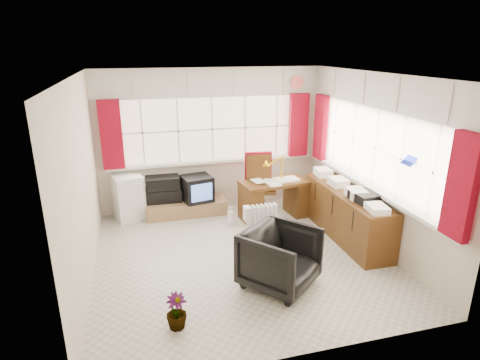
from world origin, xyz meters
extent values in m
plane|color=beige|center=(0.00, 0.00, 0.00)|extent=(4.00, 4.00, 0.00)
plane|color=beige|center=(0.00, 2.00, 1.25)|extent=(4.00, 0.00, 4.00)
plane|color=beige|center=(0.00, -2.00, 1.25)|extent=(4.00, 0.00, 4.00)
plane|color=beige|center=(-2.00, 0.00, 1.25)|extent=(0.00, 4.00, 4.00)
plane|color=beige|center=(2.00, 0.00, 1.25)|extent=(0.00, 4.00, 4.00)
plane|color=white|center=(0.00, 0.00, 2.50)|extent=(4.00, 4.00, 0.00)
plane|color=#F3E1C0|center=(0.00, 1.98, 1.45)|extent=(3.60, 0.00, 3.60)
cube|color=white|center=(0.00, 1.94, 0.87)|extent=(3.70, 0.12, 0.05)
cube|color=white|center=(-1.20, 1.97, 1.45)|extent=(0.03, 0.02, 1.10)
cube|color=white|center=(-0.60, 1.97, 1.45)|extent=(0.03, 0.02, 1.10)
cube|color=white|center=(0.00, 1.97, 1.45)|extent=(0.03, 0.02, 1.10)
cube|color=white|center=(0.60, 1.97, 1.45)|extent=(0.03, 0.02, 1.10)
cube|color=white|center=(1.20, 1.97, 1.45)|extent=(0.03, 0.02, 1.10)
plane|color=#F3E1C0|center=(1.98, 0.00, 1.45)|extent=(0.00, 3.60, 3.60)
cube|color=white|center=(1.94, 0.00, 0.87)|extent=(0.12, 3.70, 0.05)
cube|color=white|center=(1.97, -1.20, 1.45)|extent=(0.02, 0.03, 1.10)
cube|color=white|center=(1.97, -0.60, 1.45)|extent=(0.02, 0.03, 1.10)
cube|color=white|center=(1.97, 0.00, 1.45)|extent=(0.02, 0.03, 1.10)
cube|color=white|center=(1.97, 0.60, 1.45)|extent=(0.02, 0.03, 1.10)
cube|color=white|center=(1.97, 1.20, 1.45)|extent=(0.02, 0.03, 1.10)
cube|color=maroon|center=(-1.70, 1.90, 1.46)|extent=(0.35, 0.10, 1.15)
cube|color=maroon|center=(1.60, 1.90, 1.46)|extent=(0.35, 0.10, 1.15)
cube|color=maroon|center=(1.90, 1.60, 1.46)|extent=(0.10, 0.35, 1.15)
cube|color=maroon|center=(1.90, -1.70, 1.46)|extent=(0.10, 0.35, 1.15)
cube|color=beige|center=(0.00, 1.96, 2.25)|extent=(3.95, 0.08, 0.48)
cube|color=beige|center=(1.96, 0.00, 2.25)|extent=(0.08, 3.95, 0.48)
cube|color=#593215|center=(0.91, 1.19, 0.64)|extent=(1.21, 0.71, 0.05)
cube|color=#593215|center=(0.47, 1.13, 0.31)|extent=(0.33, 0.54, 0.61)
cube|color=#593215|center=(1.34, 1.25, 0.31)|extent=(0.33, 0.54, 0.61)
cube|color=white|center=(0.91, 1.19, 0.67)|extent=(0.23, 0.29, 0.02)
cube|color=white|center=(0.91, 1.19, 0.68)|extent=(0.23, 0.29, 0.02)
cube|color=white|center=(0.91, 1.19, 0.68)|extent=(0.23, 0.29, 0.02)
cube|color=white|center=(0.91, 1.19, 0.69)|extent=(0.23, 0.29, 0.02)
cube|color=white|center=(0.91, 1.19, 0.69)|extent=(0.23, 0.29, 0.02)
cylinder|color=#E0BB09|center=(1.00, 1.14, 0.67)|extent=(0.11, 0.11, 0.02)
cylinder|color=#E0BB09|center=(1.00, 1.14, 0.88)|extent=(0.03, 0.03, 0.41)
cone|color=#E0BB09|center=(1.00, 1.14, 1.04)|extent=(0.20, 0.18, 0.16)
cube|color=black|center=(0.64, 1.16, 0.02)|extent=(0.54, 0.54, 0.04)
cylinder|color=silver|center=(0.64, 1.16, 0.27)|extent=(0.06, 0.06, 0.55)
cube|color=#593215|center=(0.64, 1.16, 0.55)|extent=(0.52, 0.50, 0.06)
cube|color=#593215|center=(0.67, 1.39, 0.84)|extent=(0.42, 0.11, 0.53)
cube|color=maroon|center=(0.67, 1.39, 0.86)|extent=(0.47, 0.13, 0.55)
imported|color=black|center=(0.27, -0.81, 0.38)|extent=(1.15, 1.15, 0.75)
cube|color=white|center=(0.37, 0.24, 0.04)|extent=(0.44, 0.19, 0.09)
cube|color=white|center=(0.18, 0.23, 0.37)|extent=(0.03, 0.13, 0.56)
cube|color=white|center=(0.24, 0.23, 0.37)|extent=(0.03, 0.13, 0.56)
cube|color=white|center=(0.31, 0.24, 0.37)|extent=(0.03, 0.13, 0.56)
cube|color=white|center=(0.37, 0.24, 0.37)|extent=(0.03, 0.13, 0.56)
cube|color=white|center=(0.44, 0.24, 0.37)|extent=(0.03, 0.13, 0.56)
cube|color=white|center=(0.50, 0.24, 0.37)|extent=(0.03, 0.13, 0.56)
cube|color=white|center=(0.57, 0.24, 0.37)|extent=(0.03, 0.13, 0.56)
cube|color=#593215|center=(1.73, 0.20, 0.38)|extent=(0.50, 2.00, 0.75)
cube|color=white|center=(1.70, -0.60, 0.80)|extent=(0.24, 0.32, 0.10)
cube|color=white|center=(1.70, -0.07, 0.80)|extent=(0.24, 0.32, 0.10)
cube|color=white|center=(1.70, 0.47, 0.80)|extent=(0.24, 0.32, 0.10)
cube|color=white|center=(1.70, 1.00, 0.80)|extent=(0.24, 0.32, 0.10)
cube|color=black|center=(1.74, -0.22, 0.81)|extent=(0.34, 0.41, 0.13)
cube|color=#A98054|center=(-0.55, 1.72, 0.12)|extent=(1.40, 0.50, 0.25)
cube|color=black|center=(-0.35, 1.69, 0.47)|extent=(0.57, 0.53, 0.45)
cube|color=#4C75D7|center=(-0.31, 1.46, 0.47)|extent=(0.37, 0.09, 0.30)
cube|color=black|center=(-0.93, 1.84, 0.36)|extent=(0.62, 0.40, 0.23)
cube|color=black|center=(-0.93, 1.84, 0.58)|extent=(0.57, 0.38, 0.22)
cube|color=white|center=(-1.52, 1.77, 0.39)|extent=(0.57, 0.57, 0.77)
cube|color=silver|center=(-1.25, 1.62, 0.50)|extent=(0.02, 0.02, 0.41)
imported|color=white|center=(0.11, 1.11, 0.15)|extent=(0.17, 0.17, 0.31)
imported|color=#7FBDB4|center=(0.04, 1.68, 0.10)|extent=(0.12, 0.12, 0.20)
imported|color=black|center=(-1.06, -1.29, 0.20)|extent=(0.29, 0.29, 0.40)
camera|label=1|loc=(-1.33, -4.88, 2.84)|focal=30.00mm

